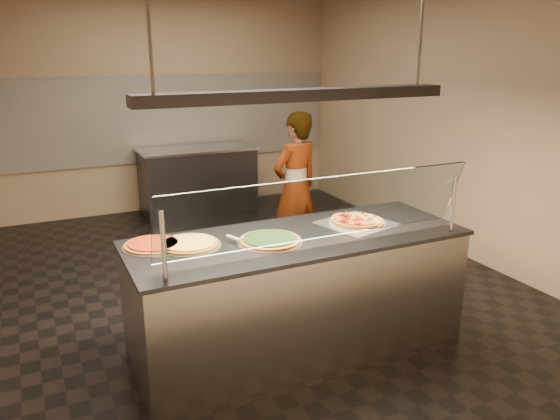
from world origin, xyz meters
name	(u,v)px	position (x,y,z in m)	size (l,w,h in m)	color
ground	(247,283)	(0.00, 0.00, -0.01)	(5.00, 6.00, 0.02)	black
wall_back	(165,104)	(0.00, 3.01, 1.50)	(5.00, 0.02, 3.00)	#9C8864
wall_front	(490,224)	(0.00, -3.01, 1.50)	(5.00, 0.02, 3.00)	#9C8864
wall_right	(453,119)	(2.51, 0.00, 1.50)	(0.02, 6.00, 3.00)	#9C8864
tile_band	(166,119)	(0.00, 2.98, 1.30)	(4.90, 0.02, 1.20)	silver
serving_counter	(298,293)	(-0.11, -1.34, 0.47)	(2.51, 0.94, 0.93)	#B7B7BC
sneeze_guard	(322,209)	(-0.11, -1.68, 1.23)	(2.27, 0.18, 0.54)	#B7B7BC
perforated_tray	(357,223)	(0.44, -1.27, 0.94)	(0.61, 0.61, 0.01)	silver
half_pizza_pepperoni	(346,221)	(0.34, -1.27, 0.96)	(0.31, 0.45, 0.05)	brown
half_pizza_sausage	(368,219)	(0.54, -1.27, 0.96)	(0.31, 0.45, 0.04)	brown
pizza_spinach	(270,240)	(-0.35, -1.37, 0.95)	(0.47, 0.47, 0.03)	silver
pizza_cheese	(189,243)	(-0.90, -1.19, 0.94)	(0.45, 0.45, 0.03)	silver
pizza_tomato	(153,245)	(-1.13, -1.11, 0.94)	(0.42, 0.42, 0.03)	silver
pizza_spatula	(242,238)	(-0.53, -1.28, 0.96)	(0.24, 0.22, 0.02)	#B7B7BC
prep_table	(198,180)	(0.29, 2.55, 0.47)	(1.58, 0.74, 0.93)	#313135
worker	(296,187)	(0.74, 0.39, 0.81)	(0.59, 0.39, 1.63)	#2C292E
heat_lamp_housing	(300,95)	(-0.11, -1.34, 1.95)	(2.30, 0.18, 0.08)	#313135
lamp_rod_left	(148,6)	(-1.11, -1.34, 2.50)	(0.02, 0.02, 1.01)	#B7B7BC
lamp_rod_right	(422,14)	(0.89, -1.34, 2.50)	(0.02, 0.02, 1.01)	#B7B7BC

